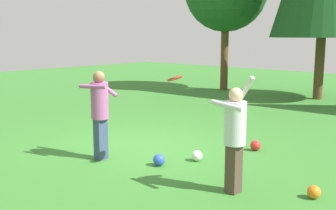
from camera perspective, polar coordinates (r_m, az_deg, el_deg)
ground_plane at (r=9.02m, az=-3.94°, el=-5.81°), size 40.00×40.00×0.00m
person_thrower at (r=6.26m, az=9.40°, el=-3.63°), size 0.58×0.52×1.83m
person_catcher at (r=7.96m, az=-9.60°, el=-0.33°), size 0.69×0.62×1.75m
frisbee at (r=7.03m, az=0.96°, el=3.75°), size 0.28×0.29×0.12m
ball_red at (r=8.84m, az=12.24°, el=-5.61°), size 0.22×0.22×0.22m
ball_orange at (r=6.59m, az=19.88°, el=-11.47°), size 0.20×0.20×0.20m
ball_blue at (r=7.67m, az=-1.28°, el=-7.75°), size 0.23×0.23×0.23m
ball_white at (r=7.96m, az=4.11°, el=-7.15°), size 0.21×0.21×0.21m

